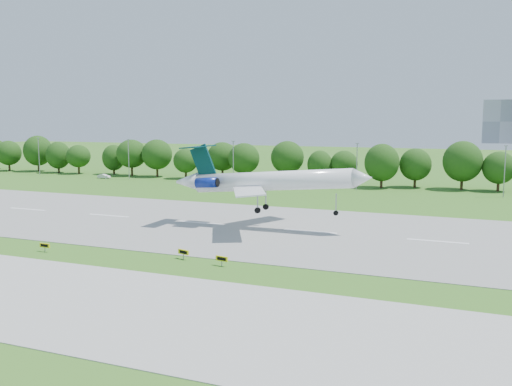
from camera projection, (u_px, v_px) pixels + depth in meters
name	position (u px, v px, depth m)	size (l,w,h in m)	color
ground	(116.00, 254.00, 77.99)	(600.00, 600.00, 0.00)	#2F6B1C
runway	(202.00, 223.00, 100.89)	(400.00, 45.00, 0.08)	gray
taxiway	(15.00, 290.00, 61.48)	(400.00, 23.00, 0.08)	#ADADA8
tree_line	(312.00, 162.00, 161.51)	(288.40, 8.40, 10.40)	#382314
light_poles	(292.00, 164.00, 153.26)	(175.90, 0.25, 12.19)	gray
airliner	(262.00, 180.00, 95.42)	(34.82, 25.34, 11.25)	white
taxi_sign_left	(45.00, 246.00, 79.32)	(1.71, 0.26, 1.20)	gray
taxi_sign_centre	(222.00, 259.00, 71.67)	(1.79, 0.54, 1.25)	gray
taxi_sign_right	(183.00, 252.00, 75.15)	(1.80, 0.69, 1.28)	gray
service_vehicle_a	(104.00, 176.00, 175.93)	(1.43, 4.11, 1.35)	silver
service_vehicle_b	(273.00, 184.00, 155.59)	(1.54, 3.83, 1.31)	silver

